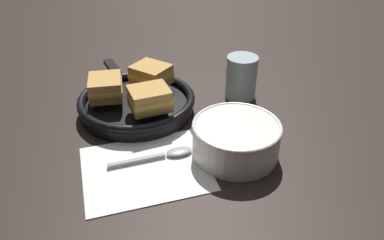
% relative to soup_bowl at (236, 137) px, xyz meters
% --- Properties ---
extents(ground_plane, '(4.00, 4.00, 0.00)m').
position_rel_soup_bowl_xyz_m(ground_plane, '(-0.10, 0.06, -0.04)').
color(ground_plane, black).
extents(napkin, '(0.25, 0.23, 0.00)m').
position_rel_soup_bowl_xyz_m(napkin, '(-0.18, 0.03, -0.04)').
color(napkin, white).
rests_on(napkin, ground_plane).
extents(soup_bowl, '(0.17, 0.17, 0.07)m').
position_rel_soup_bowl_xyz_m(soup_bowl, '(0.00, 0.00, 0.00)').
color(soup_bowl, silver).
rests_on(soup_bowl, ground_plane).
extents(spoon, '(0.16, 0.04, 0.01)m').
position_rel_soup_bowl_xyz_m(spoon, '(-0.13, 0.05, -0.03)').
color(spoon, '#9E9EA3').
rests_on(spoon, napkin).
extents(skillet, '(0.27, 0.38, 0.04)m').
position_rel_soup_bowl_xyz_m(skillet, '(-0.12, 0.24, -0.02)').
color(skillet, black).
rests_on(skillet, ground_plane).
extents(sandwich_near_left, '(0.09, 0.10, 0.05)m').
position_rel_soup_bowl_xyz_m(sandwich_near_left, '(-0.18, 0.26, 0.03)').
color(sandwich_near_left, '#C18E47').
rests_on(sandwich_near_left, skillet).
extents(sandwich_near_right, '(0.09, 0.08, 0.05)m').
position_rel_soup_bowl_xyz_m(sandwich_near_right, '(-0.11, 0.17, 0.03)').
color(sandwich_near_right, '#C18E47').
rests_on(sandwich_near_right, skillet).
extents(sandwich_far_left, '(0.11, 0.11, 0.05)m').
position_rel_soup_bowl_xyz_m(sandwich_far_left, '(-0.07, 0.28, 0.03)').
color(sandwich_far_left, '#C18E47').
rests_on(sandwich_far_left, skillet).
extents(drinking_glass, '(0.07, 0.07, 0.10)m').
position_rel_soup_bowl_xyz_m(drinking_glass, '(0.13, 0.20, 0.01)').
color(drinking_glass, silver).
rests_on(drinking_glass, ground_plane).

